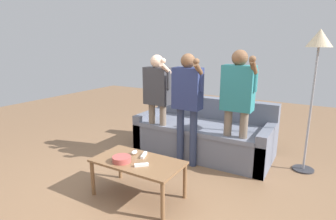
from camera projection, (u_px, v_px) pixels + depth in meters
name	position (u px, v px, depth m)	size (l,w,h in m)	color
ground_plane	(155.00, 187.00, 3.32)	(12.00, 12.00, 0.00)	brown
couch	(204.00, 135.00, 4.32)	(2.07, 0.95, 0.83)	slate
coffee_table	(138.00, 165.00, 3.03)	(1.00, 0.54, 0.44)	brown
snack_bowl	(122.00, 159.00, 2.99)	(0.21, 0.21, 0.06)	#B24C47
game_remote_nunchuk	(134.00, 152.00, 3.19)	(0.06, 0.09, 0.05)	white
floor_lamp	(318.00, 51.00, 3.38)	(0.31, 0.31, 1.87)	#2D2D33
player_left	(157.00, 93.00, 4.09)	(0.45, 0.30, 1.54)	#756656
player_center	(187.00, 97.00, 3.72)	(0.47, 0.31, 1.57)	#2D3856
player_right	(237.00, 97.00, 3.52)	(0.48, 0.33, 1.63)	#756656
game_remote_wand_near	(141.00, 165.00, 2.88)	(0.14, 0.13, 0.03)	white
game_remote_wand_far	(144.00, 155.00, 3.13)	(0.09, 0.17, 0.03)	white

